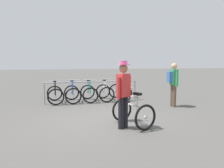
# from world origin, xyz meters

# --- Properties ---
(ground_plane) EXTENTS (80.00, 80.00, 0.00)m
(ground_plane) POSITION_xyz_m (0.00, 0.00, 0.00)
(ground_plane) COLOR #514F4C
(bike_rack_rail) EXTENTS (3.90, 0.29, 0.88)m
(bike_rack_rail) POSITION_xyz_m (-0.01, 2.83, 0.68)
(bike_rack_rail) COLOR #99999E
(bike_rack_rail) RESTS_ON ground
(racked_bike_black) EXTENTS (0.74, 1.15, 0.97)m
(racked_bike_black) POSITION_xyz_m (-1.52, 2.92, 0.37)
(racked_bike_black) COLOR black
(racked_bike_black) RESTS_ON ground
(racked_bike_blue) EXTENTS (0.69, 1.13, 0.98)m
(racked_bike_blue) POSITION_xyz_m (-0.82, 2.96, 0.37)
(racked_bike_blue) COLOR black
(racked_bike_blue) RESTS_ON ground
(racked_bike_teal) EXTENTS (0.67, 1.11, 0.97)m
(racked_bike_teal) POSITION_xyz_m (-0.12, 3.00, 0.37)
(racked_bike_teal) COLOR black
(racked_bike_teal) RESTS_ON ground
(racked_bike_white) EXTENTS (0.68, 1.11, 0.97)m
(racked_bike_white) POSITION_xyz_m (0.57, 3.04, 0.37)
(racked_bike_white) COLOR black
(racked_bike_white) RESTS_ON ground
(racked_bike_red) EXTENTS (0.85, 1.22, 0.98)m
(racked_bike_red) POSITION_xyz_m (1.27, 3.09, 0.37)
(racked_bike_red) COLOR black
(racked_bike_red) RESTS_ON ground
(featured_bicycle) EXTENTS (0.98, 1.26, 1.09)m
(featured_bicycle) POSITION_xyz_m (0.56, -0.68, 0.49)
(featured_bicycle) COLOR black
(featured_bicycle) RESTS_ON ground
(person_with_featured_bike) EXTENTS (0.45, 0.37, 1.72)m
(person_with_featured_bike) POSITION_xyz_m (0.29, -0.96, 0.95)
(person_with_featured_bike) COLOR black
(person_with_featured_bike) RESTS_ON ground
(pedestrian_with_backpack) EXTENTS (0.35, 0.53, 1.64)m
(pedestrian_with_backpack) POSITION_xyz_m (2.83, 1.20, 0.94)
(pedestrian_with_backpack) COLOR brown
(pedestrian_with_backpack) RESTS_ON ground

